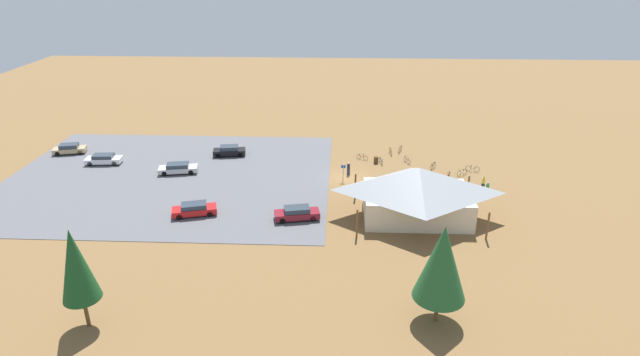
{
  "coord_description": "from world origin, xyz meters",
  "views": [
    {
      "loc": [
        0.82,
        59.03,
        25.67
      ],
      "look_at": [
        3.27,
        2.99,
        1.2
      ],
      "focal_mm": 29.02,
      "sensor_mm": 36.0,
      "label": 1
    }
  ],
  "objects": [
    {
      "name": "bicycle_red_back_row",
      "position": [
        -2.04,
        -6.26,
        0.35
      ],
      "size": [
        1.48,
        0.82,
        0.79
      ],
      "color": "black",
      "rests_on": "ground"
    },
    {
      "name": "visitor_crossing_yard",
      "position": [
        -16.01,
        4.51,
        0.91
      ],
      "size": [
        0.38,
        0.36,
        1.73
      ],
      "color": "#2D3347",
      "rests_on": "ground"
    },
    {
      "name": "visitor_by_pavilion",
      "position": [
        -15.97,
        2.8,
        0.92
      ],
      "size": [
        0.4,
        0.39,
        1.75
      ],
      "color": "#2D3347",
      "rests_on": "ground"
    },
    {
      "name": "bicycle_teal_yard_left",
      "position": [
        -15.98,
        -2.65,
        0.39
      ],
      "size": [
        1.73,
        0.56,
        0.89
      ],
      "color": "black",
      "rests_on": "ground"
    },
    {
      "name": "car_silver_end_stall",
      "position": [
        21.41,
        -0.49,
        0.7
      ],
      "size": [
        5.04,
        2.64,
        1.29
      ],
      "color": "#BCBCC1",
      "rests_on": "parking_lot_asphalt"
    },
    {
      "name": "bicycle_orange_edge_south",
      "position": [
        -12.53,
        -0.31,
        0.39
      ],
      "size": [
        0.71,
        1.65,
        0.91
      ],
      "color": "black",
      "rests_on": "ground"
    },
    {
      "name": "pine_midwest",
      "position": [
        -6.59,
        26.95,
        5.16
      ],
      "size": [
        3.92,
        3.92,
        8.13
      ],
      "color": "brown",
      "rests_on": "ground"
    },
    {
      "name": "bicycle_black_yard_front",
      "position": [
        -11.14,
        -3.52,
        0.38
      ],
      "size": [
        0.95,
        1.51,
        0.81
      ],
      "color": "black",
      "rests_on": "ground"
    },
    {
      "name": "bicycle_blue_lone_east",
      "position": [
        -4.46,
        -4.89,
        0.37
      ],
      "size": [
        0.54,
        1.75,
        0.82
      ],
      "color": "black",
      "rests_on": "ground"
    },
    {
      "name": "bicycle_silver_by_bin",
      "position": [
        -7.44,
        -9.35,
        0.39
      ],
      "size": [
        0.68,
        1.65,
        0.88
      ],
      "color": "black",
      "rests_on": "ground"
    },
    {
      "name": "bicycle_green_edge_north",
      "position": [
        -10.89,
        1.05,
        0.36
      ],
      "size": [
        0.76,
        1.54,
        0.76
      ],
      "color": "black",
      "rests_on": "ground"
    },
    {
      "name": "bicycle_white_near_porch",
      "position": [
        -14.37,
        -1.35,
        0.4
      ],
      "size": [
        1.47,
        1.14,
        0.85
      ],
      "color": "black",
      "rests_on": "ground"
    },
    {
      "name": "bicycle_purple_front_row",
      "position": [
        -7.97,
        -5.33,
        0.37
      ],
      "size": [
        0.76,
        1.63,
        0.84
      ],
      "color": "black",
      "rests_on": "ground"
    },
    {
      "name": "trash_bin",
      "position": [
        -3.84,
        -5.09,
        0.45
      ],
      "size": [
        0.6,
        0.6,
        0.9
      ],
      "primitive_type": "cylinder",
      "color": "brown",
      "rests_on": "ground"
    },
    {
      "name": "parking_lot_asphalt",
      "position": [
        22.19,
        0.78,
        0.03
      ],
      "size": [
        39.89,
        31.44,
        0.05
      ],
      "primitive_type": "cube",
      "color": "#56565B",
      "rests_on": "ground"
    },
    {
      "name": "bicycle_yellow_lone_west",
      "position": [
        -6.04,
        -8.37,
        0.39
      ],
      "size": [
        0.48,
        1.84,
        0.86
      ],
      "color": "black",
      "rests_on": "ground"
    },
    {
      "name": "lot_sign",
      "position": [
        0.52,
        0.98,
        1.41
      ],
      "size": [
        0.56,
        0.08,
        2.2
      ],
      "color": "#99999E",
      "rests_on": "ground"
    },
    {
      "name": "ground",
      "position": [
        0.0,
        0.0,
        0.0
      ],
      "size": [
        160.0,
        160.0,
        0.0
      ],
      "primitive_type": "plane",
      "color": "brown",
      "rests_on": "ground"
    },
    {
      "name": "car_black_second_row",
      "position": [
        16.19,
        -6.9,
        0.74
      ],
      "size": [
        4.53,
        2.37,
        1.39
      ],
      "color": "black",
      "rests_on": "parking_lot_asphalt"
    },
    {
      "name": "car_white_mid_lot",
      "position": [
        32.15,
        -3.13,
        0.71
      ],
      "size": [
        4.73,
        2.2,
        1.3
      ],
      "color": "white",
      "rests_on": "parking_lot_asphalt"
    },
    {
      "name": "visitor_at_bikes",
      "position": [
        -0.14,
        -0.93,
        0.89
      ],
      "size": [
        0.39,
        0.36,
        1.7
      ],
      "color": "#2D3347",
      "rests_on": "ground"
    },
    {
      "name": "pine_far_east",
      "position": [
        19.51,
        28.69,
        5.36
      ],
      "size": [
        2.75,
        2.75,
        8.24
      ],
      "color": "brown",
      "rests_on": "ground"
    },
    {
      "name": "car_maroon_near_entry",
      "position": [
        5.32,
        11.25,
        0.75
      ],
      "size": [
        4.92,
        2.59,
        1.4
      ],
      "color": "maroon",
      "rests_on": "parking_lot_asphalt"
    },
    {
      "name": "car_tan_by_curb",
      "position": [
        38.55,
        -6.75,
        0.72
      ],
      "size": [
        4.54,
        2.71,
        1.35
      ],
      "color": "tan",
      "rests_on": "parking_lot_asphalt"
    },
    {
      "name": "car_red_inner_stall",
      "position": [
        16.29,
        10.77,
        0.73
      ],
      "size": [
        4.93,
        2.89,
        1.35
      ],
      "color": "red",
      "rests_on": "parking_lot_asphalt"
    },
    {
      "name": "bike_pavilion",
      "position": [
        -7.16,
        10.12,
        3.11
      ],
      "size": [
        12.92,
        9.05,
        5.64
      ],
      "color": "beige",
      "rests_on": "ground"
    }
  ]
}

